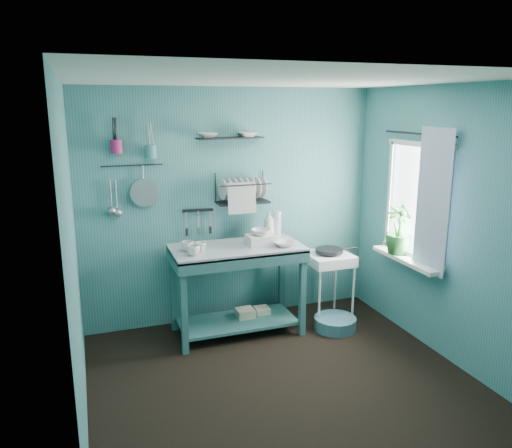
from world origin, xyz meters
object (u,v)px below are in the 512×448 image
object	(u,v)px
soap_bottle	(269,224)
dish_rack	(243,188)
work_counter	(237,290)
mug_right	(188,246)
utensil_cup_teal	(151,152)
potted_plant	(399,230)
hotplate_stand	(328,286)
storage_tin_small	(262,316)
storage_tin_large	(245,319)
wash_tub	(261,240)
colander	(144,193)
floor_basin	(335,323)
mug_left	(193,250)
water_bottle	(277,224)
frying_pan	(329,250)
mug_mid	(201,247)
utensil_cup_magenta	(116,147)

from	to	relation	value
soap_bottle	dish_rack	world-z (taller)	dish_rack
work_counter	mug_right	world-z (taller)	mug_right
utensil_cup_teal	potted_plant	xyz separation A→B (m)	(2.35, -0.82, -0.79)
hotplate_stand	storage_tin_small	bearing A→B (deg)	178.78
mug_right	storage_tin_large	world-z (taller)	mug_right
hotplate_stand	utensil_cup_teal	size ratio (longest dim) A/B	5.73
mug_right	utensil_cup_teal	size ratio (longest dim) A/B	0.95
wash_tub	colander	xyz separation A→B (m)	(-1.09, 0.41, 0.48)
potted_plant	storage_tin_small	bearing A→B (deg)	157.27
work_counter	floor_basin	world-z (taller)	work_counter
mug_left	potted_plant	distance (m)	2.09
colander	storage_tin_large	world-z (taller)	colander
wash_tub	utensil_cup_teal	bearing A→B (deg)	159.42
wash_tub	potted_plant	distance (m)	1.41
water_bottle	storage_tin_large	distance (m)	1.06
dish_rack	water_bottle	bearing A→B (deg)	-23.23
frying_pan	colander	world-z (taller)	colander
mug_left	storage_tin_large	distance (m)	1.07
soap_bottle	water_bottle	world-z (taller)	soap_bottle
water_bottle	frying_pan	size ratio (longest dim) A/B	0.93
potted_plant	floor_basin	distance (m)	1.19
mug_left	floor_basin	distance (m)	1.74
wash_tub	potted_plant	size ratio (longest dim) A/B	0.56
mug_left	water_bottle	size ratio (longest dim) A/B	0.44
frying_pan	storage_tin_large	xyz separation A→B (m)	(-0.95, 0.04, -0.67)
soap_bottle	floor_basin	world-z (taller)	soap_bottle
wash_tub	frying_pan	xyz separation A→B (m)	(0.80, 0.03, -0.20)
hotplate_stand	mug_right	bearing A→B (deg)	-175.59
work_counter	mug_left	distance (m)	0.72
mug_mid	mug_right	size ratio (longest dim) A/B	0.81
hotplate_stand	potted_plant	bearing A→B (deg)	-37.16
work_counter	water_bottle	world-z (taller)	water_bottle
mug_right	utensil_cup_teal	xyz separation A→B (m)	(-0.26, 0.36, 0.89)
mug_right	frying_pan	world-z (taller)	mug_right
mug_left	floor_basin	bearing A→B (deg)	-4.53
utensil_cup_teal	work_counter	bearing A→B (deg)	-25.28
mug_mid	storage_tin_small	xyz separation A→B (m)	(0.68, 0.14, -0.88)
mug_left	storage_tin_small	world-z (taller)	mug_left
mug_right	potted_plant	xyz separation A→B (m)	(2.09, -0.46, 0.10)
colander	soap_bottle	bearing A→B (deg)	-8.55
mug_left	water_bottle	distance (m)	1.07
work_counter	dish_rack	size ratio (longest dim) A/B	2.39
hotplate_stand	water_bottle	bearing A→B (deg)	162.49
mug_left	utensil_cup_magenta	world-z (taller)	utensil_cup_magenta
hotplate_stand	floor_basin	bearing A→B (deg)	-96.27
water_bottle	dish_rack	bearing A→B (deg)	165.79
water_bottle	frying_pan	world-z (taller)	water_bottle
mug_mid	frying_pan	world-z (taller)	mug_mid
utensil_cup_magenta	work_counter	bearing A→B (deg)	-18.36
water_bottle	hotplate_stand	size ratio (longest dim) A/B	0.38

